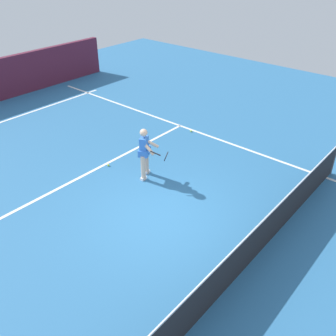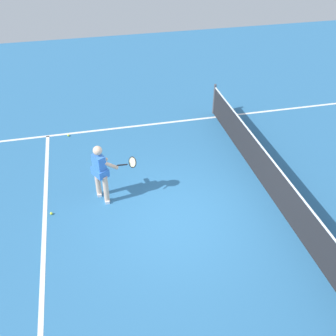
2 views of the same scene
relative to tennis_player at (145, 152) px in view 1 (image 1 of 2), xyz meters
The scene contains 7 objects.
ground_plane 2.09m from the tennis_player, 54.02° to the left, with size 28.51×28.51×0.00m, color teal.
service_line_marking 2.02m from the tennis_player, 52.47° to the right, with size 9.08×0.10×0.01m, color white.
sideline_left_marking 3.85m from the tennis_player, 155.70° to the left, with size 0.10×19.93×0.01m, color white.
court_net 4.28m from the tennis_player, 74.75° to the left, with size 9.76×0.08×1.06m.
tennis_player is the anchor object (origin of this frame).
tennis_ball_near 3.47m from the tennis_player, 165.89° to the right, with size 0.07×0.07×0.07m, color #D1E533.
tennis_ball_mid 1.57m from the tennis_player, 75.81° to the right, with size 0.07×0.07×0.07m, color #D1E533.
Camera 1 is at (5.56, 5.02, 6.03)m, focal length 39.88 mm.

